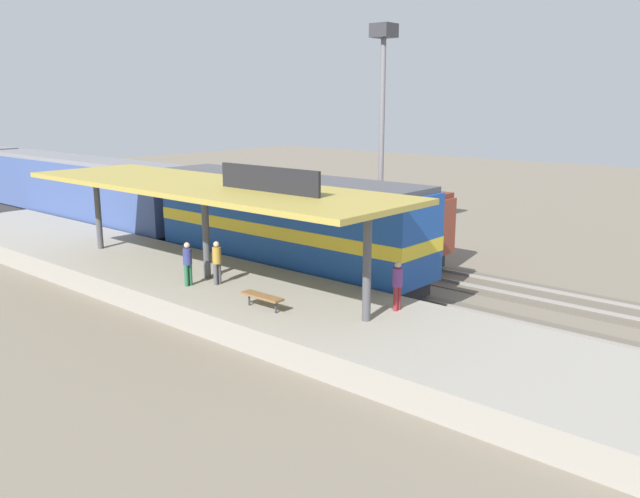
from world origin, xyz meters
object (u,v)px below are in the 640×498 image
at_px(locomotive, 286,224).
at_px(freight_car, 338,218).
at_px(light_mast, 383,90).
at_px(passenger_carriage_front, 80,191).
at_px(platform_bench, 262,297).
at_px(person_waiting, 188,262).
at_px(person_boarding, 217,260).
at_px(person_walking, 397,283).

xyz_separation_m(locomotive, freight_car, (4.60, 0.79, -0.44)).
bearing_deg(locomotive, light_mast, 3.21).
distance_m(locomotive, passenger_carriage_front, 18.00).
distance_m(platform_bench, locomotive, 7.63).
height_order(platform_bench, person_waiting, person_waiting).
xyz_separation_m(platform_bench, locomotive, (6.00, 4.60, 1.07)).
height_order(light_mast, person_waiting, light_mast).
bearing_deg(person_waiting, freight_car, 6.38).
relative_size(person_waiting, person_boarding, 1.00).
xyz_separation_m(platform_bench, person_boarding, (1.00, 3.52, 0.51)).
relative_size(platform_bench, person_waiting, 0.99).
bearing_deg(person_waiting, platform_bench, -92.04).
bearing_deg(light_mast, person_waiting, -176.60).
bearing_deg(person_waiting, person_walking, -70.31).
xyz_separation_m(platform_bench, freight_car, (10.60, 5.39, 0.63)).
height_order(person_walking, person_boarding, same).
relative_size(locomotive, person_boarding, 8.44).
relative_size(light_mast, person_waiting, 6.84).
relative_size(locomotive, person_walking, 8.44).
distance_m(freight_car, light_mast, 7.19).
bearing_deg(platform_bench, passenger_carriage_front, 75.13).
distance_m(freight_car, person_walking, 11.77).
bearing_deg(person_boarding, freight_car, 11.04).
relative_size(light_mast, person_boarding, 6.84).
xyz_separation_m(light_mast, person_boarding, (-12.80, -1.52, -6.54)).
relative_size(freight_car, person_waiting, 7.02).
distance_m(passenger_carriage_front, person_walking, 26.32).
xyz_separation_m(freight_car, person_waiting, (-10.45, -1.17, -0.12)).
xyz_separation_m(platform_bench, passenger_carriage_front, (6.00, 22.60, 0.97)).
xyz_separation_m(person_waiting, person_walking, (2.78, -7.76, 0.00)).
relative_size(passenger_carriage_front, person_waiting, 11.70).
height_order(platform_bench, light_mast, light_mast).
distance_m(person_waiting, person_boarding, 1.10).
relative_size(passenger_carriage_front, person_walking, 11.70).
relative_size(person_walking, person_boarding, 1.00).
xyz_separation_m(freight_car, person_walking, (-7.67, -8.93, -0.12)).
bearing_deg(platform_bench, light_mast, 20.04).
bearing_deg(freight_car, locomotive, -170.22).
relative_size(passenger_carriage_front, person_boarding, 11.70).
bearing_deg(person_walking, passenger_carriage_front, 83.29).
distance_m(person_walking, person_boarding, 7.31).
distance_m(platform_bench, person_waiting, 4.26).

